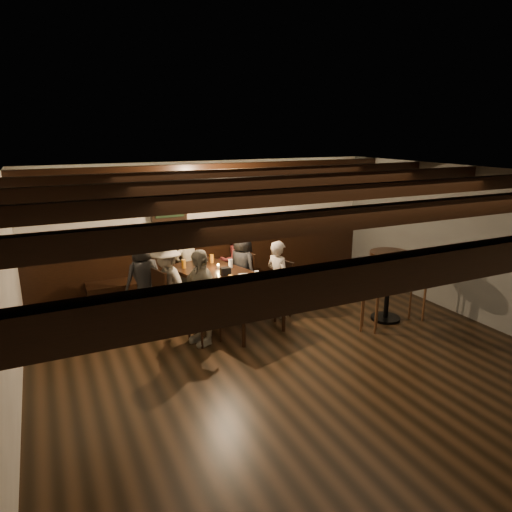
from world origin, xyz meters
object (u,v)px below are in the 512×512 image
dining_table (224,278)px  person_bench_right (233,260)px  chair_right_near (241,287)px  person_bench_left (144,279)px  bar_stool_right (418,293)px  person_bench_centre (187,267)px  high_top_table (389,276)px  person_left_near (167,284)px  person_left_far (201,297)px  person_right_far (278,279)px  person_right_near (242,267)px  chair_left_near (170,306)px  bar_stool_left (370,304)px  chair_left_far (204,325)px  chair_right_far (276,300)px

dining_table → person_bench_right: 1.27m
dining_table → chair_right_near: (0.57, 0.63, -0.43)m
person_bench_left → bar_stool_right: (3.94, -1.89, -0.23)m
person_bench_centre → high_top_table: size_ratio=1.14×
person_bench_centre → high_top_table: 3.37m
person_left_near → high_top_table: person_left_near is taller
chair_right_near → person_left_far: (-1.16, -1.27, 0.42)m
person_right_far → person_left_near: bearing=59.0°
person_bench_right → person_right_near: (-0.02, -0.47, -0.01)m
dining_table → person_bench_left: bearing=135.0°
chair_left_near → person_right_near: (1.41, 0.41, 0.35)m
person_bench_centre → bar_stool_right: person_bench_centre is taller
dining_table → bar_stool_left: (1.82, -1.32, -0.27)m
person_left_near → bar_stool_right: size_ratio=1.14×
chair_right_near → person_bench_centre: person_bench_centre is taller
chair_right_near → person_bench_left: (-1.68, -0.02, 0.39)m
person_left_far → bar_stool_left: person_left_far is taller
chair_left_near → bar_stool_left: 3.07m
chair_left_far → person_left_near: bearing=-178.0°
chair_right_near → chair_right_far: 0.90m
person_left_far → high_top_table: size_ratio=1.23×
chair_right_far → bar_stool_right: bar_stool_right is taller
dining_table → high_top_table: 2.58m
chair_right_near → person_bench_right: bearing=-22.0°
person_bench_centre → bar_stool_right: bearing=127.7°
person_right_near → bar_stool_right: size_ratio=1.10×
high_top_table → chair_left_far: bearing=170.5°
dining_table → person_bench_right: bearing=45.0°
chair_right_far → person_left_far: size_ratio=0.66×
person_bench_left → bar_stool_left: person_bench_left is taller
bar_stool_left → chair_left_near: bearing=167.7°
dining_table → chair_left_near: bearing=148.0°
chair_left_near → person_right_far: bearing=58.5°
person_left_far → high_top_table: bearing=64.7°
person_bench_right → person_left_near: (-1.46, -0.89, 0.02)m
person_bench_left → person_bench_right: size_ratio=1.04×
person_right_near → person_right_far: bearing=180.0°
dining_table → high_top_table: size_ratio=1.96×
high_top_table → bar_stool_right: (0.50, -0.16, -0.31)m
person_left_near → person_bench_right: bearing=105.3°
dining_table → chair_left_far: bearing=-147.9°
person_left_near → high_top_table: (3.17, -1.34, 0.09)m
chair_right_far → person_bench_centre: bearing=25.6°
chair_right_far → chair_right_near: bearing=0.1°
person_bench_centre → person_left_near: 0.96m
chair_right_near → bar_stool_right: 2.96m
person_right_near → high_top_table: bearing=-151.5°
person_bench_right → person_left_near: 1.71m
chair_right_near → high_top_table: 2.52m
person_bench_right → high_top_table: size_ratio=1.13×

